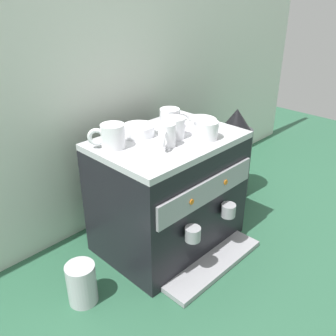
{
  "coord_description": "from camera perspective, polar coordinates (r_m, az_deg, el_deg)",
  "views": [
    {
      "loc": [
        -0.91,
        -0.89,
        0.98
      ],
      "look_at": [
        0.0,
        0.0,
        0.34
      ],
      "focal_mm": 39.81,
      "sensor_mm": 36.0,
      "label": 1
    }
  ],
  "objects": [
    {
      "name": "espresso_machine",
      "position": [
        1.47,
        0.13,
        -3.84
      ],
      "size": [
        0.54,
        0.49,
        0.46
      ],
      "color": "black",
      "rests_on": "ground_plane"
    },
    {
      "name": "ceramic_cup_2",
      "position": [
        1.36,
        5.86,
        5.84
      ],
      "size": [
        0.08,
        0.12,
        0.07
      ],
      "color": "white",
      "rests_on": "espresso_machine"
    },
    {
      "name": "ceramic_cup_3",
      "position": [
        1.36,
        0.86,
        6.13
      ],
      "size": [
        0.11,
        0.09,
        0.08
      ],
      "color": "white",
      "rests_on": "espresso_machine"
    },
    {
      "name": "ground_plane",
      "position": [
        1.61,
        0.0,
        -10.87
      ],
      "size": [
        4.0,
        4.0,
        0.0
      ],
      "primitive_type": "plane",
      "color": "#28563D"
    },
    {
      "name": "ceramic_cup_1",
      "position": [
        1.28,
        -0.2,
        5.01
      ],
      "size": [
        0.09,
        0.08,
        0.08
      ],
      "color": "white",
      "rests_on": "espresso_machine"
    },
    {
      "name": "coffee_grinder",
      "position": [
        1.86,
        10.0,
        1.96
      ],
      "size": [
        0.17,
        0.17,
        0.45
      ],
      "color": "#333338",
      "rests_on": "ground_plane"
    },
    {
      "name": "tiled_backsplash_wall",
      "position": [
        1.61,
        -8.54,
        7.83
      ],
      "size": [
        2.8,
        0.03,
        0.94
      ],
      "primitive_type": "cube",
      "color": "silver",
      "rests_on": "ground_plane"
    },
    {
      "name": "ceramic_cup_4",
      "position": [
        1.29,
        -8.64,
        4.84
      ],
      "size": [
        0.11,
        0.1,
        0.08
      ],
      "color": "white",
      "rests_on": "espresso_machine"
    },
    {
      "name": "ceramic_bowl_0",
      "position": [
        1.39,
        -4.55,
        5.75
      ],
      "size": [
        0.12,
        0.12,
        0.04
      ],
      "color": "white",
      "rests_on": "espresso_machine"
    },
    {
      "name": "ceramic_bowl_1",
      "position": [
        1.48,
        4.97,
        6.86
      ],
      "size": [
        0.13,
        0.13,
        0.03
      ],
      "color": "white",
      "rests_on": "espresso_machine"
    },
    {
      "name": "ceramic_cup_0",
      "position": [
        1.45,
        0.45,
        7.58
      ],
      "size": [
        0.09,
        0.11,
        0.08
      ],
      "color": "white",
      "rests_on": "espresso_machine"
    },
    {
      "name": "milk_pitcher",
      "position": [
        1.33,
        -13.06,
        -16.84
      ],
      "size": [
        0.1,
        0.1,
        0.15
      ],
      "primitive_type": "cylinder",
      "color": "#B7B7BC",
      "rests_on": "ground_plane"
    }
  ]
}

